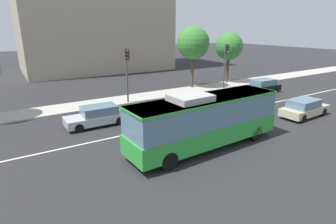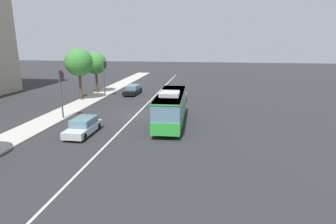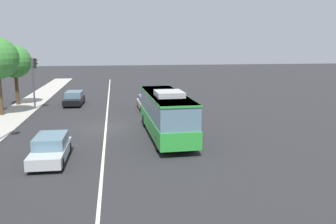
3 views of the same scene
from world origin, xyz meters
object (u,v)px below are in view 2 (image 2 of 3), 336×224
at_px(transit_bus, 171,106).
at_px(street_tree_kerbside_left, 79,62).
at_px(sedan_beige, 179,96).
at_px(street_tree_kerbside_right, 96,63).
at_px(sedan_black, 133,90).
at_px(traffic_light_mid_block, 62,86).
at_px(traffic_light_near_corner, 105,73).
at_px(sedan_silver, 83,126).

height_order(transit_bus, street_tree_kerbside_left, street_tree_kerbside_left).
height_order(sedan_beige, street_tree_kerbside_right, street_tree_kerbside_right).
height_order(sedan_black, traffic_light_mid_block, traffic_light_mid_block).
bearing_deg(sedan_black, transit_bus, 30.75).
height_order(sedan_beige, traffic_light_near_corner, traffic_light_near_corner).
relative_size(transit_bus, street_tree_kerbside_left, 1.41).
relative_size(sedan_silver, sedan_beige, 0.99).
xyz_separation_m(transit_bus, street_tree_kerbside_right, (15.11, 13.84, 2.86)).
height_order(transit_bus, sedan_black, transit_bus).
distance_m(sedan_black, traffic_light_near_corner, 5.08).
relative_size(sedan_silver, street_tree_kerbside_left, 0.63).
bearing_deg(sedan_black, street_tree_kerbside_left, -45.85).
bearing_deg(sedan_beige, street_tree_kerbside_left, 93.19).
xyz_separation_m(sedan_beige, street_tree_kerbside_left, (-1.23, 13.56, 4.52)).
xyz_separation_m(transit_bus, sedan_black, (14.74, 7.92, -1.09)).
xyz_separation_m(traffic_light_near_corner, street_tree_kerbside_right, (2.77, 2.46, 1.11)).
height_order(traffic_light_mid_block, street_tree_kerbside_left, street_tree_kerbside_left).
bearing_deg(traffic_light_mid_block, sedan_silver, -44.11).
bearing_deg(street_tree_kerbside_left, traffic_light_mid_block, -165.31).
distance_m(sedan_silver, traffic_light_near_corner, 17.35).
bearing_deg(sedan_silver, traffic_light_mid_block, -135.81).
relative_size(sedan_beige, traffic_light_near_corner, 0.88).
bearing_deg(street_tree_kerbside_left, transit_bus, -124.31).
bearing_deg(traffic_light_near_corner, street_tree_kerbside_left, -133.97).
height_order(sedan_silver, street_tree_kerbside_left, street_tree_kerbside_left).
height_order(transit_bus, street_tree_kerbside_right, street_tree_kerbside_right).
distance_m(sedan_black, street_tree_kerbside_right, 7.12).
relative_size(transit_bus, traffic_light_mid_block, 1.94).
bearing_deg(street_tree_kerbside_left, traffic_light_near_corner, -40.66).
bearing_deg(street_tree_kerbside_right, transit_bus, -137.52).
height_order(sedan_beige, traffic_light_mid_block, traffic_light_mid_block).
bearing_deg(sedan_silver, sedan_black, -177.35).
xyz_separation_m(sedan_black, traffic_light_near_corner, (-2.40, 3.46, 2.84)).
height_order(transit_bus, sedan_silver, transit_bus).
distance_m(sedan_silver, street_tree_kerbside_right, 20.85).
bearing_deg(traffic_light_mid_block, sedan_black, 78.92).
bearing_deg(sedan_black, street_tree_kerbside_right, -91.15).
bearing_deg(traffic_light_near_corner, street_tree_kerbside_right, 128.25).
xyz_separation_m(sedan_black, street_tree_kerbside_left, (-5.28, 5.94, 4.52)).
bearing_deg(traffic_light_mid_block, sedan_beige, 45.92).
bearing_deg(sedan_black, sedan_silver, 4.52).
height_order(traffic_light_mid_block, street_tree_kerbside_right, street_tree_kerbside_right).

